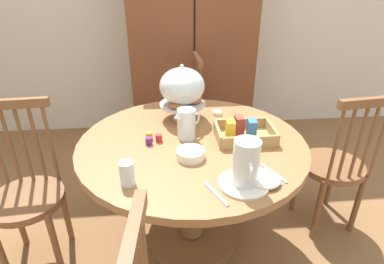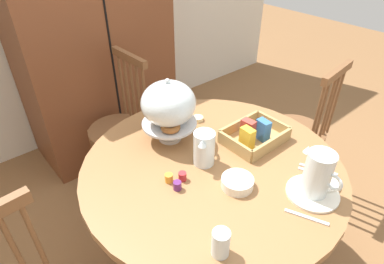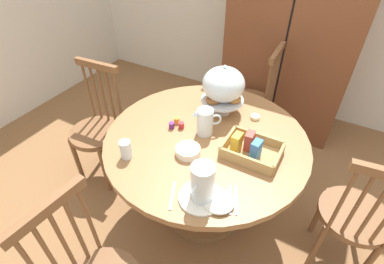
% 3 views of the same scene
% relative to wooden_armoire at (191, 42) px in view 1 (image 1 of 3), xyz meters
% --- Properties ---
extents(ground_plane, '(10.00, 10.00, 0.00)m').
position_rel_wooden_armoire_xyz_m(ground_plane, '(-0.03, -1.50, -0.98)').
color(ground_plane, brown).
extents(wall_back, '(4.80, 0.06, 2.60)m').
position_rel_wooden_armoire_xyz_m(wall_back, '(-0.03, 0.33, 0.32)').
color(wall_back, silver).
rests_on(wall_back, ground_plane).
extents(wooden_armoire, '(1.18, 0.60, 1.96)m').
position_rel_wooden_armoire_xyz_m(wooden_armoire, '(0.00, 0.00, 0.00)').
color(wooden_armoire, brown).
rests_on(wooden_armoire, ground_plane).
extents(dining_table, '(1.24, 1.24, 0.74)m').
position_rel_wooden_armoire_xyz_m(dining_table, '(-0.13, -1.44, -0.45)').
color(dining_table, olive).
rests_on(dining_table, ground_plane).
extents(windsor_chair_near_window, '(0.40, 0.40, 0.97)m').
position_rel_wooden_armoire_xyz_m(windsor_chair_near_window, '(-0.13, -0.52, -0.53)').
color(windsor_chair_near_window, brown).
rests_on(windsor_chair_near_window, ground_plane).
extents(windsor_chair_by_cabinet, '(0.40, 0.40, 0.97)m').
position_rel_wooden_armoire_xyz_m(windsor_chair_by_cabinet, '(-1.05, -1.48, -0.53)').
color(windsor_chair_by_cabinet, brown).
rests_on(windsor_chair_by_cabinet, ground_plane).
extents(windsor_chair_far_side, '(0.40, 0.40, 0.97)m').
position_rel_wooden_armoire_xyz_m(windsor_chair_far_side, '(0.79, -1.36, -0.53)').
color(windsor_chair_far_side, brown).
rests_on(windsor_chair_far_side, ground_plane).
extents(pastry_stand_with_dome, '(0.28, 0.28, 0.34)m').
position_rel_wooden_armoire_xyz_m(pastry_stand_with_dome, '(-0.16, -1.15, -0.05)').
color(pastry_stand_with_dome, silver).
rests_on(pastry_stand_with_dome, dining_table).
extents(orange_juice_pitcher, '(0.16, 0.13, 0.17)m').
position_rel_wooden_armoire_xyz_m(orange_juice_pitcher, '(-0.15, -1.41, -0.17)').
color(orange_juice_pitcher, silver).
rests_on(orange_juice_pitcher, dining_table).
extents(milk_pitcher, '(0.11, 0.20, 0.21)m').
position_rel_wooden_armoire_xyz_m(milk_pitcher, '(0.06, -1.86, -0.15)').
color(milk_pitcher, silver).
rests_on(milk_pitcher, dining_table).
extents(cereal_basket, '(0.32, 0.24, 0.12)m').
position_rel_wooden_armoire_xyz_m(cereal_basket, '(0.15, -1.45, -0.21)').
color(cereal_basket, tan).
rests_on(cereal_basket, dining_table).
extents(china_plate_large, '(0.22, 0.22, 0.01)m').
position_rel_wooden_armoire_xyz_m(china_plate_large, '(0.06, -1.86, -0.24)').
color(china_plate_large, white).
rests_on(china_plate_large, dining_table).
extents(china_plate_small, '(0.15, 0.15, 0.01)m').
position_rel_wooden_armoire_xyz_m(china_plate_small, '(0.15, -1.85, -0.23)').
color(china_plate_small, white).
rests_on(china_plate_small, china_plate_large).
extents(cereal_bowl, '(0.14, 0.14, 0.04)m').
position_rel_wooden_armoire_xyz_m(cereal_bowl, '(-0.15, -1.62, -0.22)').
color(cereal_bowl, white).
rests_on(cereal_bowl, dining_table).
extents(drinking_glass, '(0.06, 0.06, 0.11)m').
position_rel_wooden_armoire_xyz_m(drinking_glass, '(-0.44, -1.81, -0.19)').
color(drinking_glass, silver).
rests_on(drinking_glass, dining_table).
extents(butter_dish, '(0.06, 0.06, 0.02)m').
position_rel_wooden_armoire_xyz_m(butter_dish, '(0.07, -1.12, -0.23)').
color(butter_dish, beige).
rests_on(butter_dish, dining_table).
extents(jam_jar_strawberry, '(0.04, 0.04, 0.04)m').
position_rel_wooden_armoire_xyz_m(jam_jar_strawberry, '(-0.31, -1.44, -0.22)').
color(jam_jar_strawberry, '#B7282D').
rests_on(jam_jar_strawberry, dining_table).
extents(jam_jar_apricot, '(0.04, 0.04, 0.04)m').
position_rel_wooden_armoire_xyz_m(jam_jar_apricot, '(-0.36, -1.41, -0.22)').
color(jam_jar_apricot, orange).
rests_on(jam_jar_apricot, dining_table).
extents(jam_jar_grape, '(0.04, 0.04, 0.04)m').
position_rel_wooden_armoire_xyz_m(jam_jar_grape, '(-0.36, -1.47, -0.22)').
color(jam_jar_grape, '#5B2366').
rests_on(jam_jar_grape, dining_table).
extents(table_knife, '(0.08, 0.16, 0.01)m').
position_rel_wooden_armoire_xyz_m(table_knife, '(0.19, -1.81, -0.24)').
color(table_knife, silver).
rests_on(table_knife, dining_table).
extents(dinner_fork, '(0.08, 0.16, 0.01)m').
position_rel_wooden_armoire_xyz_m(dinner_fork, '(0.21, -1.79, -0.24)').
color(dinner_fork, silver).
rests_on(dinner_fork, dining_table).
extents(soup_spoon, '(0.08, 0.16, 0.01)m').
position_rel_wooden_armoire_xyz_m(soup_spoon, '(-0.07, -1.92, -0.24)').
color(soup_spoon, silver).
rests_on(soup_spoon, dining_table).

